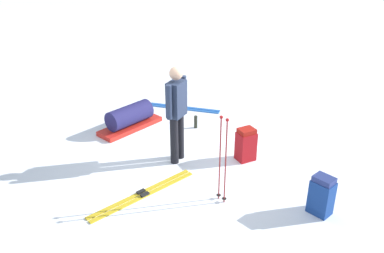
{
  "coord_description": "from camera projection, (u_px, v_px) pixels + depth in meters",
  "views": [
    {
      "loc": [
        -5.7,
        2.49,
        3.73
      ],
      "look_at": [
        0.0,
        0.0,
        0.7
      ],
      "focal_mm": 39.04,
      "sensor_mm": 36.0,
      "label": 1
    }
  ],
  "objects": [
    {
      "name": "backpack_large_dark",
      "position": [
        246.0,
        145.0,
        7.21
      ],
      "size": [
        0.27,
        0.32,
        0.6
      ],
      "color": "maroon",
      "rests_on": "ground_plane"
    },
    {
      "name": "ski_poles_planted_near",
      "position": [
        223.0,
        156.0,
        5.92
      ],
      "size": [
        0.18,
        0.1,
        1.37
      ],
      "color": "maroon",
      "rests_on": "ground_plane"
    },
    {
      "name": "thermos_bottle",
      "position": [
        196.0,
        122.0,
        8.42
      ],
      "size": [
        0.07,
        0.07,
        0.26
      ],
      "primitive_type": "cylinder",
      "color": "black",
      "rests_on": "ground_plane"
    },
    {
      "name": "skier_standing",
      "position": [
        177.0,
        110.0,
        6.91
      ],
      "size": [
        0.39,
        0.46,
        1.7
      ],
      "color": "black",
      "rests_on": "ground_plane"
    },
    {
      "name": "ski_pair_far",
      "position": [
        143.0,
        194.0,
        6.37
      ],
      "size": [
        0.76,
        1.85,
        0.05
      ],
      "color": "gold",
      "rests_on": "ground_plane"
    },
    {
      "name": "backpack_bright",
      "position": [
        322.0,
        196.0,
        5.86
      ],
      "size": [
        0.37,
        0.32,
        0.6
      ],
      "color": "navy",
      "rests_on": "ground_plane"
    },
    {
      "name": "gear_sled",
      "position": [
        130.0,
        118.0,
        8.36
      ],
      "size": [
        0.96,
        1.42,
        0.49
      ],
      "color": "red",
      "rests_on": "ground_plane"
    },
    {
      "name": "ground_plane",
      "position": [
        192.0,
        163.0,
        7.23
      ],
      "size": [
        80.0,
        80.0,
        0.0
      ],
      "primitive_type": "plane",
      "color": "white"
    },
    {
      "name": "ski_pair_near",
      "position": [
        177.0,
        107.0,
        9.39
      ],
      "size": [
        1.38,
        1.62,
        0.05
      ],
      "color": "#2058AC",
      "rests_on": "ground_plane"
    }
  ]
}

